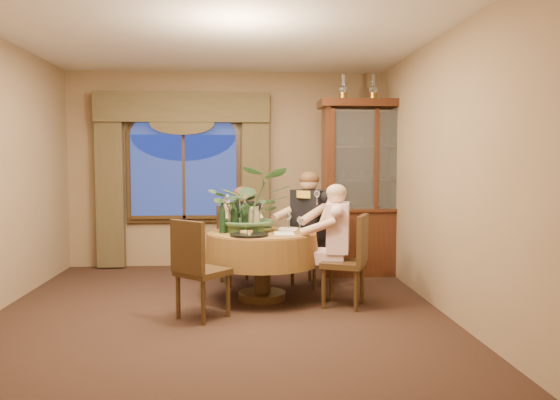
{
  "coord_description": "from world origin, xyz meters",
  "views": [
    {
      "loc": [
        0.24,
        -5.46,
        1.53
      ],
      "look_at": [
        0.65,
        0.48,
        1.1
      ],
      "focal_mm": 35.0,
      "sensor_mm": 36.0,
      "label": 1
    }
  ],
  "objects": [
    {
      "name": "person_scarf",
      "position": [
        1.05,
        1.0,
        0.7
      ],
      "size": [
        0.68,
        0.68,
        1.41
      ],
      "primitive_type": null,
      "rotation": [
        0.0,
        0.0,
        -4.0
      ],
      "color": "black",
      "rests_on": "floor"
    },
    {
      "name": "cheese_platter",
      "position": [
        0.31,
        0.16,
        0.76
      ],
      "size": [
        0.4,
        0.4,
        0.02
      ],
      "primitive_type": "cylinder",
      "color": "black",
      "rests_on": "dining_table"
    },
    {
      "name": "wine_bottle_4",
      "position": [
        0.27,
        0.44,
        0.92
      ],
      "size": [
        0.07,
        0.07,
        0.33
      ],
      "primitive_type": "cylinder",
      "color": "black",
      "rests_on": "dining_table"
    },
    {
      "name": "wine_bottle_5",
      "position": [
        0.16,
        0.63,
        0.92
      ],
      "size": [
        0.07,
        0.07,
        0.33
      ],
      "primitive_type": "cylinder",
      "color": "black",
      "rests_on": "dining_table"
    },
    {
      "name": "chair_right",
      "position": [
        1.29,
        0.13,
        0.48
      ],
      "size": [
        0.55,
        0.55,
        0.96
      ],
      "primitive_type": "cube",
      "rotation": [
        0.0,
        0.0,
        1.18
      ],
      "color": "black",
      "rests_on": "floor"
    },
    {
      "name": "oil_lamp_center",
      "position": [
        1.98,
        1.75,
        2.5
      ],
      "size": [
        0.11,
        0.11,
        0.34
      ],
      "primitive_type": null,
      "color": "#A5722D",
      "rests_on": "china_cabinet"
    },
    {
      "name": "drapery_right",
      "position": [
        0.43,
        2.38,
        1.18
      ],
      "size": [
        0.38,
        0.14,
        2.32
      ],
      "primitive_type": "cube",
      "color": "#473C23",
      "rests_on": "floor"
    },
    {
      "name": "wall_right",
      "position": [
        2.25,
        0.0,
        1.4
      ],
      "size": [
        0.0,
        5.0,
        5.0
      ],
      "primitive_type": "plane",
      "rotation": [
        1.57,
        0.0,
        -1.57
      ],
      "color": "#886C4C",
      "rests_on": "ground"
    },
    {
      "name": "olive_bowl",
      "position": [
        0.47,
        0.45,
        0.78
      ],
      "size": [
        0.16,
        0.16,
        0.05
      ],
      "primitive_type": "imported",
      "color": "#49512B",
      "rests_on": "dining_table"
    },
    {
      "name": "ceiling",
      "position": [
        0.0,
        0.0,
        2.8
      ],
      "size": [
        5.0,
        5.0,
        0.0
      ],
      "primitive_type": "plane",
      "rotation": [
        3.14,
        0.0,
        0.0
      ],
      "color": "white",
      "rests_on": "wall_back"
    },
    {
      "name": "arched_transom",
      "position": [
        -0.6,
        2.43,
        2.08
      ],
      "size": [
        1.6,
        0.06,
        0.44
      ],
      "primitive_type": null,
      "color": "navy",
      "rests_on": "wall_back"
    },
    {
      "name": "wine_glass_person_scarf",
      "position": [
        0.77,
        0.76,
        0.84
      ],
      "size": [
        0.07,
        0.07,
        0.18
      ],
      "primitive_type": null,
      "color": "silver",
      "rests_on": "dining_table"
    },
    {
      "name": "wine_bottle_1",
      "position": [
        0.11,
        0.56,
        0.92
      ],
      "size": [
        0.07,
        0.07,
        0.33
      ],
      "primitive_type": "cylinder",
      "color": "tan",
      "rests_on": "dining_table"
    },
    {
      "name": "chair_back",
      "position": [
        0.18,
        1.26,
        0.48
      ],
      "size": [
        0.53,
        0.53,
        0.96
      ],
      "primitive_type": "cube",
      "rotation": [
        0.0,
        0.0,
        -2.81
      ],
      "color": "black",
      "rests_on": "floor"
    },
    {
      "name": "dining_table",
      "position": [
        0.45,
        0.48,
        0.38
      ],
      "size": [
        1.33,
        1.33,
        0.75
      ],
      "primitive_type": "cylinder",
      "rotation": [
        0.0,
        0.0,
        -0.04
      ],
      "color": "#93421E",
      "rests_on": "floor"
    },
    {
      "name": "china_cabinet",
      "position": [
        1.98,
        1.75,
        1.16
      ],
      "size": [
        1.44,
        0.57,
        2.33
      ],
      "primitive_type": "cube",
      "color": "#33170C",
      "rests_on": "floor"
    },
    {
      "name": "person_pink",
      "position": [
        1.26,
        0.3,
        0.64
      ],
      "size": [
        0.51,
        0.54,
        1.28
      ],
      "primitive_type": null,
      "rotation": [
        0.0,
        0.0,
        1.35
      ],
      "color": "beige",
      "rests_on": "floor"
    },
    {
      "name": "chair_front_left",
      "position": [
        -0.15,
        -0.2,
        0.48
      ],
      "size": [
        0.59,
        0.59,
        0.96
      ],
      "primitive_type": "cube",
      "rotation": [
        0.0,
        0.0,
        -0.72
      ],
      "color": "black",
      "rests_on": "floor"
    },
    {
      "name": "stoneware_vase",
      "position": [
        0.37,
        0.62,
        0.88
      ],
      "size": [
        0.14,
        0.14,
        0.27
      ],
      "primitive_type": null,
      "color": "tan",
      "rests_on": "dining_table"
    },
    {
      "name": "floor",
      "position": [
        0.0,
        0.0,
        0.0
      ],
      "size": [
        5.0,
        5.0,
        0.0
      ],
      "primitive_type": "plane",
      "color": "black",
      "rests_on": "ground"
    },
    {
      "name": "tasting_paper_0",
      "position": [
        0.68,
        0.31,
        0.75
      ],
      "size": [
        0.21,
        0.3,
        0.0
      ],
      "primitive_type": "cube",
      "rotation": [
        0.0,
        0.0,
        -0.02
      ],
      "color": "white",
      "rests_on": "dining_table"
    },
    {
      "name": "wine_glass_person_pink",
      "position": [
        0.86,
        0.39,
        0.84
      ],
      "size": [
        0.07,
        0.07,
        0.18
      ],
      "primitive_type": null,
      "color": "silver",
      "rests_on": "dining_table"
    },
    {
      "name": "person_back",
      "position": [
        0.22,
        1.33,
        0.61
      ],
      "size": [
        0.52,
        0.5,
        1.21
      ],
      "primitive_type": null,
      "rotation": [
        0.0,
        0.0,
        -2.88
      ],
      "color": "black",
      "rests_on": "floor"
    },
    {
      "name": "chair_back_right",
      "position": [
        1.08,
        1.11,
        0.48
      ],
      "size": [
        0.59,
        0.59,
        0.96
      ],
      "primitive_type": "cube",
      "rotation": [
        0.0,
        0.0,
        -3.93
      ],
      "color": "black",
      "rests_on": "floor"
    },
    {
      "name": "wine_bottle_3",
      "position": [
        0.26,
        0.55,
        0.92
      ],
      "size": [
        0.07,
        0.07,
        0.33
      ],
      "primitive_type": "cylinder",
      "color": "tan",
      "rests_on": "dining_table"
    },
    {
      "name": "oil_lamp_left",
      "position": [
        1.57,
        1.75,
        2.5
      ],
      "size": [
        0.11,
        0.11,
        0.34
      ],
      "primitive_type": null,
      "color": "#A5722D",
      "rests_on": "china_cabinet"
    },
    {
      "name": "oil_lamp_right",
      "position": [
        2.38,
        1.75,
        2.5
      ],
      "size": [
        0.11,
        0.11,
        0.34
      ],
      "primitive_type": null,
      "color": "#A5722D",
      "rests_on": "china_cabinet"
    },
    {
      "name": "window",
      "position": [
        -0.6,
        2.43,
        1.3
      ],
      "size": [
        1.62,
        0.1,
        1.32
      ],
      "primitive_type": null,
      "color": "navy",
      "rests_on": "wall_back"
    },
    {
      "name": "wine_bottle_0",
      "position": [
        0.02,
        0.41,
        0.92
      ],
      "size": [
        0.07,
        0.07,
        0.33
      ],
      "primitive_type": "cylinder",
      "color": "black",
      "rests_on": "dining_table"
    },
    {
      "name": "wall_back",
      "position": [
        0.0,
        2.5,
        1.4
      ],
      "size": [
        4.5,
        0.0,
        4.5
      ],
      "primitive_type": "plane",
      "rotation": [
        1.57,
        0.0,
        0.0
      ],
      "color": "#886C4C",
      "rests_on": "ground"
    },
    {
      "name": "swag_valance",
      "position": [
        -0.6,
        2.35,
        2.28
      ],
      "size": [
        2.45,
        0.16,
        0.42
      ],
      "primitive_type": null,
      "color": "#473C23",
      "rests_on": "wall_back"
    },
    {
      "name": "wine_bottle_2",
      "position": [
        0.14,
        0.45,
        0.92
      ],
      "size": [
        0.07,
        0.07,
        0.33
      ],
      "primitive_type": "cylinder",
      "color": "black",
      "rests_on": "dining_table"
    },
    {
      "name": "drapery_left",
      "position": [
        -1.63,
        2.38,
        1.18
      ],
      "size": [
        0.38,
        0.14,
        2.32
      ],
      "primitive_type": "cube",
      "color": "#473C23",
      "rests_on": "floor"
    },
    {
      "name": "wine_glass_person_back",
      "position": [
        0.34,
        0.89,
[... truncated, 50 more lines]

